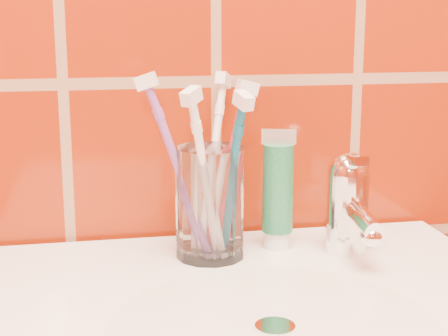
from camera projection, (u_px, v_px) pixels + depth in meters
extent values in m
cylinder|color=silver|center=(275.00, 329.00, 0.60)|extent=(0.30, 0.30, 0.00)
cylinder|color=white|center=(275.00, 327.00, 0.60)|extent=(0.04, 0.04, 0.00)
cylinder|color=white|center=(210.00, 203.00, 0.78)|extent=(0.08, 0.08, 0.13)
cylinder|color=white|center=(277.00, 239.00, 0.82)|extent=(0.03, 0.03, 0.02)
cylinder|color=#17633B|center=(278.00, 188.00, 0.80)|extent=(0.04, 0.04, 0.10)
cube|color=beige|center=(279.00, 137.00, 0.79)|extent=(0.04, 0.00, 0.02)
cylinder|color=white|center=(347.00, 213.00, 0.79)|extent=(0.05, 0.05, 0.09)
sphere|color=white|center=(349.00, 173.00, 0.78)|extent=(0.05, 0.05, 0.05)
cylinder|color=white|center=(360.00, 216.00, 0.76)|extent=(0.02, 0.09, 0.03)
cube|color=white|center=(353.00, 160.00, 0.77)|extent=(0.02, 0.06, 0.01)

